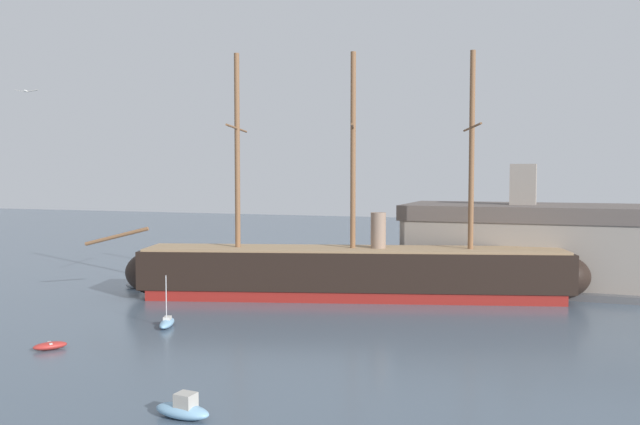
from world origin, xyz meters
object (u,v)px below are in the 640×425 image
at_px(motorboat_near_centre, 183,409).
at_px(dockside_warehouse_right, 575,247).
at_px(sailboat_alongside_bow, 167,323).
at_px(seagull_in_flight, 26,91).
at_px(dinghy_mid_left, 50,346).
at_px(motorboat_far_left, 135,285).
at_px(sailboat_distant_centre, 387,287).
at_px(tall_ship, 353,272).

distance_m(motorboat_near_centre, dockside_warehouse_right, 60.19).
relative_size(sailboat_alongside_bow, seagull_in_flight, 3.82).
bearing_deg(seagull_in_flight, motorboat_near_centre, 18.80).
xyz_separation_m(motorboat_near_centre, seagull_in_flight, (-8.37, -2.85, 18.62)).
bearing_deg(sailboat_alongside_bow, dockside_warehouse_right, 44.46).
height_order(dinghy_mid_left, dockside_warehouse_right, dockside_warehouse_right).
bearing_deg(motorboat_far_left, dinghy_mid_left, -67.64).
height_order(motorboat_far_left, seagull_in_flight, seagull_in_flight).
xyz_separation_m(dinghy_mid_left, sailboat_distant_centre, (19.20, 36.46, 0.03)).
height_order(tall_ship, sailboat_alongside_bow, tall_ship).
bearing_deg(dockside_warehouse_right, sailboat_alongside_bow, -135.54).
relative_size(tall_ship, sailboat_distant_centre, 13.76).
xyz_separation_m(motorboat_near_centre, sailboat_alongside_bow, (-13.93, 19.71, -0.13)).
distance_m(motorboat_near_centre, sailboat_distant_centre, 45.97).
height_order(sailboat_alongside_bow, dockside_warehouse_right, dockside_warehouse_right).
bearing_deg(dinghy_mid_left, tall_ship, 61.08).
distance_m(tall_ship, seagull_in_flight, 45.93).
bearing_deg(dinghy_mid_left, seagull_in_flight, -50.80).
distance_m(tall_ship, motorboat_near_centre, 39.79).
bearing_deg(motorboat_far_left, dockside_warehouse_right, 20.26).
bearing_deg(tall_ship, dinghy_mid_left, -118.92).
relative_size(dinghy_mid_left, dockside_warehouse_right, 0.06).
height_order(motorboat_near_centre, sailboat_alongside_bow, sailboat_alongside_bow).
relative_size(tall_ship, dinghy_mid_left, 20.52).
distance_m(motorboat_far_left, sailboat_distant_centre, 31.74).
xyz_separation_m(motorboat_far_left, sailboat_distant_centre, (30.24, 9.62, -0.08)).
relative_size(tall_ship, sailboat_alongside_bow, 11.70).
bearing_deg(dinghy_mid_left, sailboat_distant_centre, 62.23).
distance_m(tall_ship, sailboat_alongside_bow, 23.52).
xyz_separation_m(sailboat_alongside_bow, seagull_in_flight, (5.56, -22.56, 18.75)).
bearing_deg(sailboat_alongside_bow, dinghy_mid_left, -113.85).
relative_size(motorboat_near_centre, dockside_warehouse_right, 0.08).
distance_m(dinghy_mid_left, seagull_in_flight, 24.68).
distance_m(motorboat_near_centre, seagull_in_flight, 20.61).
height_order(tall_ship, sailboat_distant_centre, tall_ship).
distance_m(tall_ship, motorboat_far_left, 28.03).
distance_m(dockside_warehouse_right, seagull_in_flight, 67.60).
relative_size(dockside_warehouse_right, seagull_in_flight, 35.51).
distance_m(sailboat_distant_centre, dockside_warehouse_right, 24.38).
bearing_deg(sailboat_alongside_bow, motorboat_near_centre, -54.76).
height_order(motorboat_near_centre, sailboat_distant_centre, sailboat_distant_centre).
distance_m(sailboat_alongside_bow, motorboat_far_left, 22.77).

